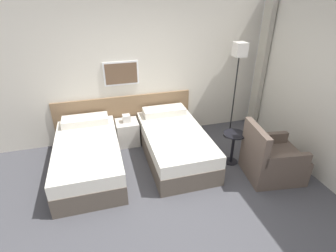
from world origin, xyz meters
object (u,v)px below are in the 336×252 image
object	(u,v)px
nightstand	(128,132)
side_table	(233,143)
bed_near_door	(88,156)
bed_near_window	(174,143)
armchair	(271,161)
floor_lamp	(239,61)

from	to	relation	value
nightstand	side_table	bearing A→B (deg)	-34.19
bed_near_door	side_table	distance (m)	2.43
bed_near_window	armchair	world-z (taller)	armchair
bed_near_door	bed_near_window	world-z (taller)	same
floor_lamp	bed_near_window	bearing A→B (deg)	-162.91
bed_near_door	bed_near_window	bearing A→B (deg)	0.00
side_table	bed_near_window	bearing A→B (deg)	154.66
side_table	armchair	distance (m)	0.66
side_table	nightstand	bearing A→B (deg)	145.81
floor_lamp	side_table	world-z (taller)	floor_lamp
bed_near_window	side_table	size ratio (longest dim) A/B	3.33
bed_near_door	floor_lamp	distance (m)	3.09
floor_lamp	armchair	world-z (taller)	floor_lamp
bed_near_window	side_table	distance (m)	1.01
nightstand	side_table	size ratio (longest dim) A/B	1.07
side_table	floor_lamp	bearing A→B (deg)	64.23
bed_near_window	armchair	size ratio (longest dim) A/B	2.07
nightstand	side_table	distance (m)	2.00
nightstand	side_table	xyz separation A→B (m)	(1.65, -1.12, 0.14)
bed_near_window	floor_lamp	size ratio (longest dim) A/B	1.01
nightstand	armchair	world-z (taller)	armchair
nightstand	floor_lamp	distance (m)	2.45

